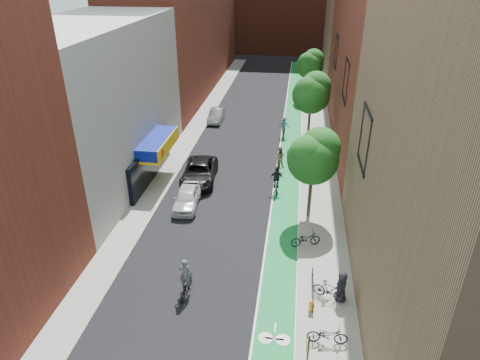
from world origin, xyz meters
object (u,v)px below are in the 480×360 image
at_px(parked_car_black, 199,172).
at_px(cyclist_lane_mid, 277,183).
at_px(cyclist_lane_far, 284,128).
at_px(cyclist_lane_near, 279,161).
at_px(pedestrian, 342,286).
at_px(fire_hydrant, 311,305).
at_px(parked_car_white, 187,198).
at_px(cyclist_lead, 186,283).
at_px(parked_car_silver, 216,115).

relative_size(parked_car_black, cyclist_lane_mid, 2.67).
bearing_deg(parked_car_black, cyclist_lane_far, 54.91).
bearing_deg(parked_car_black, cyclist_lane_mid, -14.49).
xyz_separation_m(cyclist_lane_near, cyclist_lane_mid, (-0.00, -3.70, -0.13)).
distance_m(cyclist_lane_near, pedestrian, 15.49).
bearing_deg(fire_hydrant, parked_car_white, 132.83).
distance_m(pedestrian, fire_hydrant, 1.90).
bearing_deg(parked_car_black, parked_car_white, -94.60).
bearing_deg(pedestrian, fire_hydrant, -39.18).
xyz_separation_m(cyclist_lead, cyclist_lane_mid, (4.03, 11.78, 0.08)).
xyz_separation_m(pedestrian, fire_hydrant, (-1.51, -1.03, -0.52)).
xyz_separation_m(cyclist_lane_near, cyclist_lane_far, (0.00, 7.91, 0.00)).
bearing_deg(pedestrian, cyclist_lane_far, -153.44).
bearing_deg(pedestrian, cyclist_lane_near, -148.39).
height_order(cyclist_lane_near, pedestrian, cyclist_lane_near).
xyz_separation_m(cyclist_lane_mid, cyclist_lane_far, (0.00, 11.61, 0.13)).
xyz_separation_m(parked_car_black, pedestrian, (10.20, -12.34, 0.25)).
distance_m(parked_car_white, cyclist_lane_near, 9.07).
relative_size(parked_car_white, cyclist_lane_far, 2.01).
height_order(cyclist_lane_mid, fire_hydrant, cyclist_lane_mid).
bearing_deg(pedestrian, cyclist_lane_mid, -143.80).
xyz_separation_m(parked_car_black, cyclist_lane_mid, (6.20, -1.08, 0.05)).
bearing_deg(fire_hydrant, cyclist_lane_mid, 101.45).
distance_m(cyclist_lead, cyclist_lane_far, 23.74).
xyz_separation_m(cyclist_lane_far, pedestrian, (4.00, -22.87, 0.08)).
distance_m(cyclist_lane_far, pedestrian, 23.22).
relative_size(parked_car_silver, cyclist_lane_far, 1.98).
distance_m(parked_car_white, pedestrian, 13.18).
bearing_deg(pedestrian, cyclist_lead, -69.69).
bearing_deg(parked_car_white, fire_hydrant, -51.64).
xyz_separation_m(cyclist_lead, pedestrian, (8.04, 0.52, 0.28)).
bearing_deg(cyclist_lane_near, cyclist_lane_far, -87.79).
distance_m(parked_car_black, cyclist_lead, 13.04).
bearing_deg(parked_car_white, parked_car_black, 85.52).
bearing_deg(cyclist_lane_mid, cyclist_lead, 67.30).
relative_size(cyclist_lane_near, fire_hydrant, 3.28).
bearing_deg(cyclist_lead, cyclist_lane_mid, -106.02).
distance_m(parked_car_silver, cyclist_lane_mid, 17.00).
bearing_deg(cyclist_lane_far, fire_hydrant, 98.65).
bearing_deg(parked_car_white, pedestrian, -43.75).
xyz_separation_m(parked_car_silver, cyclist_lead, (3.46, -27.03, 0.07)).
xyz_separation_m(parked_car_silver, cyclist_lane_mid, (7.50, -15.25, 0.15)).
bearing_deg(parked_car_black, fire_hydrant, -61.59).
bearing_deg(cyclist_lead, parked_car_silver, -79.82).
bearing_deg(cyclist_lane_near, pedestrian, 107.18).
distance_m(cyclist_lead, cyclist_lane_mid, 12.45).
xyz_separation_m(parked_car_white, pedestrian, (10.20, -8.34, 0.32)).
height_order(parked_car_silver, cyclist_lane_near, cyclist_lane_near).
relative_size(pedestrian, fire_hydrant, 2.62).
bearing_deg(parked_car_silver, cyclist_lane_far, -25.90).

